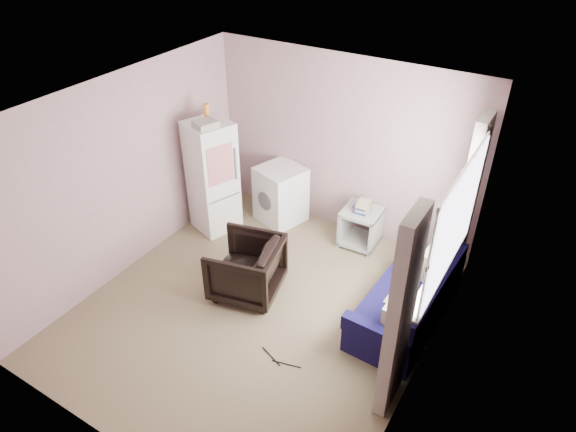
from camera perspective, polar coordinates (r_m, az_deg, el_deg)
name	(u,v)px	position (r m, az deg, el deg)	size (l,w,h in m)	color
room	(256,222)	(5.40, -3.54, -0.65)	(3.84, 4.24, 2.54)	#807053
armchair	(246,266)	(6.17, -4.69, -5.51)	(0.78, 0.73, 0.81)	black
fridge	(212,176)	(7.18, -8.39, 4.38)	(0.71, 0.71, 1.84)	white
washing_machine	(281,193)	(7.45, -0.82, 2.55)	(0.75, 0.75, 0.84)	white
side_table	(361,225)	(7.06, 8.11, -0.95)	(0.52, 0.52, 0.68)	gray
sofa	(409,304)	(6.00, 13.35, -9.49)	(0.83, 1.71, 0.75)	#100D3B
window_dressing	(439,252)	(5.43, 16.45, -3.82)	(0.17, 2.62, 2.18)	white
floor_cables	(279,360)	(5.64, -1.03, -15.72)	(0.50, 0.13, 0.01)	black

